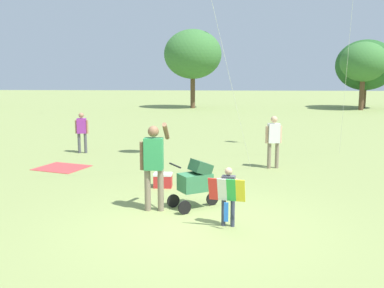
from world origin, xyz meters
The scene contains 9 objects.
ground_plane centered at (0.00, 0.00, 0.00)m, with size 120.00×120.00×0.00m, color #849351.
treeline_distant centered at (7.15, 25.74, 3.80)m, with size 46.53×6.94×6.40m.
child_with_butterfly_kite centered at (0.59, -0.15, 0.66)m, with size 0.68×0.42×1.11m.
person_adult_flyer centered at (-0.89, 0.72, 1.06)m, with size 0.57×0.53×1.84m.
stroller centered at (-0.04, 0.93, 0.61)m, with size 1.08×0.86×1.03m.
person_red_shirt centered at (-4.32, 6.99, 0.84)m, with size 0.46×0.22×1.43m.
person_sitting_far centered at (2.06, 4.88, 0.92)m, with size 0.49×0.27×1.55m.
picnic_blanket centered at (-4.20, 4.56, 0.01)m, with size 1.36×1.19×0.02m, color #CC3D3D.
cooler_box centered at (-0.94, 2.57, 0.18)m, with size 0.45×0.33×0.35m.
Camera 1 is at (0.35, -7.87, 2.82)m, focal length 40.79 mm.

